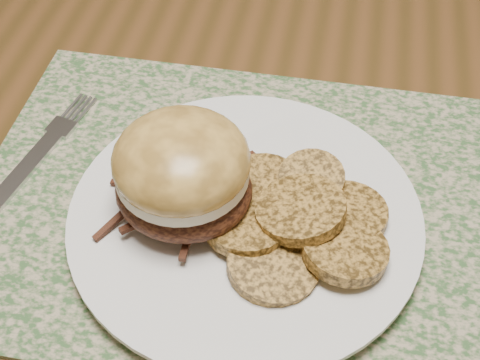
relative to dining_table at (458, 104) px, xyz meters
name	(u,v)px	position (x,y,z in m)	size (l,w,h in m)	color
dining_table	(458,104)	(0.00, 0.00, 0.00)	(1.50, 0.90, 0.75)	brown
placemat	(246,204)	(-0.20, -0.26, 0.08)	(0.45, 0.33, 0.00)	#375C2F
dinner_plate	(245,219)	(-0.19, -0.28, 0.09)	(0.26, 0.26, 0.02)	white
pork_sandwich	(182,172)	(-0.24, -0.28, 0.14)	(0.13, 0.13, 0.08)	black
roasted_potatoes	(297,219)	(-0.15, -0.29, 0.11)	(0.16, 0.16, 0.04)	#B07E33
fork	(30,164)	(-0.39, -0.25, 0.09)	(0.06, 0.19, 0.00)	#BBBAC2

